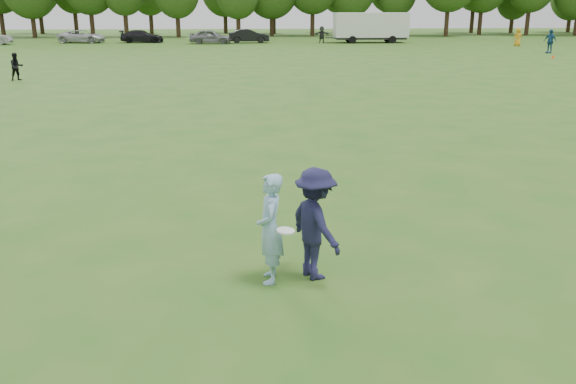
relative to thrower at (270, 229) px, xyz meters
name	(u,v)px	position (x,y,z in m)	size (l,w,h in m)	color
ground	(332,275)	(0.97, 0.12, -0.85)	(200.00, 200.00, 0.00)	#265818
thrower	(270,229)	(0.00, 0.00, 0.00)	(0.62, 0.41, 1.70)	#83AFCB
defender	(315,224)	(0.70, 0.09, 0.03)	(1.13, 0.65, 1.76)	#1A1A3A
player_far_a	(17,67)	(-12.86, 26.85, -0.10)	(0.73, 0.57, 1.51)	black
player_far_b	(550,41)	(26.30, 43.66, 0.16)	(1.19, 0.49, 2.02)	#225380
player_far_c	(518,37)	(27.54, 52.78, 0.04)	(0.88, 0.57, 1.79)	orange
player_far_d	(322,35)	(8.48, 59.55, 0.05)	(1.67, 0.53, 1.80)	#2A2A2A
car_c	(82,36)	(-17.68, 61.55, -0.16)	(2.30, 4.99, 1.39)	#B6B5BA
car_d	(142,36)	(-11.23, 61.54, -0.18)	(1.89, 4.66, 1.35)	black
car_e	(210,37)	(-3.61, 59.00, -0.10)	(1.78, 4.42, 1.51)	slate
car_f	(249,36)	(0.49, 60.26, -0.12)	(1.56, 4.46, 1.47)	black
field_cone	(553,57)	(24.06, 38.46, -0.70)	(0.28, 0.28, 0.30)	#E9460C
disc_in_play	(286,231)	(0.22, -0.27, 0.06)	(0.29, 0.29, 0.05)	white
cargo_trailer	(371,26)	(13.88, 59.61, 0.92)	(9.00, 2.75, 3.20)	white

